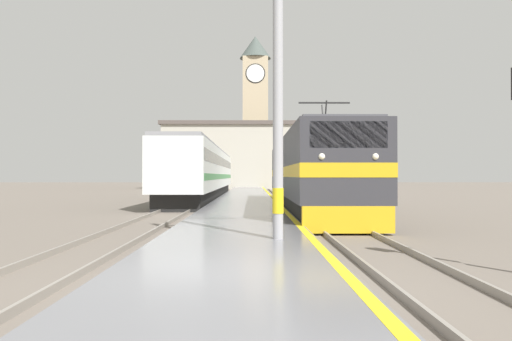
# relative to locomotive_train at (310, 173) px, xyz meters

# --- Properties ---
(ground_plane) EXTENTS (200.00, 200.00, 0.00)m
(ground_plane) POSITION_rel_locomotive_train_xyz_m (-3.24, 13.22, -1.92)
(ground_plane) COLOR #70665B
(platform) EXTENTS (3.88, 140.00, 0.32)m
(platform) POSITION_rel_locomotive_train_xyz_m (-3.24, 8.22, -1.76)
(platform) COLOR slate
(platform) RESTS_ON ground
(rail_track_near) EXTENTS (2.83, 140.00, 0.16)m
(rail_track_near) POSITION_rel_locomotive_train_xyz_m (0.00, 8.22, -1.89)
(rail_track_near) COLOR #70665B
(rail_track_near) RESTS_ON ground
(rail_track_far) EXTENTS (2.83, 140.00, 0.16)m
(rail_track_far) POSITION_rel_locomotive_train_xyz_m (-6.61, 8.22, -1.89)
(rail_track_far) COLOR #70665B
(rail_track_far) RESTS_ON ground
(locomotive_train) EXTENTS (2.92, 19.98, 4.72)m
(locomotive_train) POSITION_rel_locomotive_train_xyz_m (0.00, 0.00, 0.00)
(locomotive_train) COLOR black
(locomotive_train) RESTS_ON ground
(passenger_train) EXTENTS (2.92, 30.56, 3.91)m
(passenger_train) POSITION_rel_locomotive_train_xyz_m (-6.61, 14.30, 0.19)
(passenger_train) COLOR black
(passenger_train) RESTS_ON ground
(catenary_mast) EXTENTS (2.55, 0.26, 7.73)m
(catenary_mast) POSITION_rel_locomotive_train_xyz_m (-2.16, -12.90, 2.27)
(catenary_mast) COLOR #9E9EA3
(catenary_mast) RESTS_ON platform
(clock_tower) EXTENTS (5.06, 5.06, 24.53)m
(clock_tower) POSITION_rel_locomotive_train_xyz_m (-2.30, 56.23, 11.17)
(clock_tower) COLOR tan
(clock_tower) RESTS_ON ground
(station_building) EXTENTS (24.26, 10.50, 9.00)m
(station_building) POSITION_rel_locomotive_train_xyz_m (-2.88, 45.06, 2.60)
(station_building) COLOR #B7B2A3
(station_building) RESTS_ON ground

